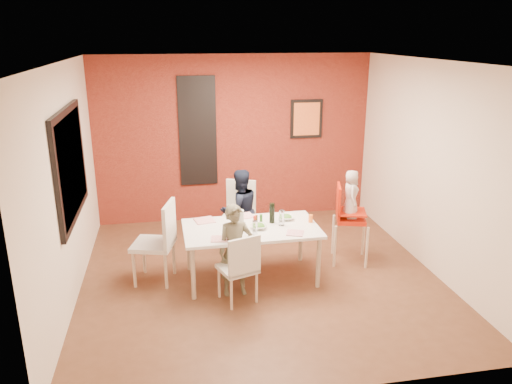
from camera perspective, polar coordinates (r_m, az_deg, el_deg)
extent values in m
plane|color=brown|center=(6.57, 0.48, -9.55)|extent=(4.50, 4.50, 0.00)
cube|color=silver|center=(5.84, 0.55, 14.69)|extent=(4.50, 4.50, 0.02)
cube|color=#F2E1C8|center=(8.22, -2.47, 6.08)|extent=(4.50, 0.02, 2.70)
cube|color=#F2E1C8|center=(4.01, 6.64, -6.88)|extent=(4.50, 0.02, 2.70)
cube|color=#F2E1C8|center=(6.07, -20.82, 0.67)|extent=(0.02, 4.50, 2.70)
cube|color=#F2E1C8|center=(6.84, 19.37, 2.68)|extent=(0.02, 4.50, 2.70)
cube|color=maroon|center=(8.20, -2.45, 6.06)|extent=(4.50, 0.02, 2.70)
cube|color=black|center=(6.21, -20.45, 2.99)|extent=(0.05, 1.70, 1.30)
cube|color=black|center=(6.20, -20.31, 3.00)|extent=(0.02, 1.55, 1.15)
cube|color=silver|center=(8.10, -6.68, 6.88)|extent=(0.55, 0.03, 1.70)
cube|color=black|center=(8.10, -6.68, 6.88)|extent=(0.60, 0.03, 1.76)
cube|color=black|center=(8.38, 5.78, 8.31)|extent=(0.54, 0.03, 0.64)
cube|color=orange|center=(8.36, 5.81, 8.30)|extent=(0.44, 0.01, 0.54)
cube|color=white|center=(6.23, -0.56, -4.22)|extent=(1.69, 0.95, 0.04)
cylinder|color=tan|center=(5.94, -7.20, -9.23)|extent=(0.06, 0.06, 0.66)
cylinder|color=tan|center=(6.65, -7.70, -6.21)|extent=(0.06, 0.06, 0.66)
cylinder|color=tan|center=(6.21, 7.15, -8.00)|extent=(0.06, 0.06, 0.66)
cylinder|color=tan|center=(6.89, 5.14, -5.24)|extent=(0.06, 0.06, 0.66)
cube|color=silver|center=(5.85, -2.14, -8.73)|extent=(0.50, 0.50, 0.05)
cube|color=silver|center=(5.61, -1.32, -7.39)|extent=(0.39, 0.16, 0.45)
cylinder|color=#C8AF94|center=(6.14, -1.45, -9.58)|extent=(0.03, 0.03, 0.39)
cylinder|color=#C8AF94|center=(5.89, 0.05, -10.85)|extent=(0.03, 0.03, 0.39)
cylinder|color=#C8AF94|center=(6.01, -4.24, -10.25)|extent=(0.03, 0.03, 0.39)
cylinder|color=#C8AF94|center=(5.75, -2.83, -11.60)|extent=(0.03, 0.03, 0.39)
cube|color=white|center=(7.29, -2.05, -2.81)|extent=(0.57, 0.57, 0.05)
cube|color=white|center=(7.39, -1.71, -0.46)|extent=(0.43, 0.20, 0.50)
cylinder|color=beige|center=(7.26, -3.74, -4.94)|extent=(0.04, 0.04, 0.43)
cylinder|color=beige|center=(7.58, -3.05, -3.91)|extent=(0.04, 0.04, 0.43)
cylinder|color=beige|center=(7.18, -0.94, -5.17)|extent=(0.04, 0.04, 0.43)
cylinder|color=beige|center=(7.51, -0.37, -4.11)|extent=(0.04, 0.04, 0.43)
cube|color=silver|center=(6.38, -11.66, -5.88)|extent=(0.60, 0.60, 0.06)
cube|color=silver|center=(6.22, -9.87, -3.66)|extent=(0.17, 0.48, 0.55)
cylinder|color=#C2AA90|center=(6.71, -12.69, -7.13)|extent=(0.04, 0.04, 0.48)
cylinder|color=#C2AA90|center=(6.61, -9.38, -7.34)|extent=(0.04, 0.04, 0.48)
cylinder|color=#C2AA90|center=(6.37, -13.75, -8.60)|extent=(0.04, 0.04, 0.48)
cylinder|color=#C2AA90|center=(6.26, -10.27, -8.86)|extent=(0.04, 0.04, 0.48)
cube|color=red|center=(6.86, 10.79, -3.06)|extent=(0.47, 0.47, 0.06)
cube|color=red|center=(6.76, 9.41, -1.05)|extent=(0.14, 0.37, 0.44)
cube|color=red|center=(6.83, 10.84, -2.23)|extent=(0.47, 0.47, 0.02)
cylinder|color=beige|center=(6.81, 12.56, -6.24)|extent=(0.04, 0.04, 0.58)
cylinder|color=beige|center=(6.77, 9.00, -6.17)|extent=(0.04, 0.04, 0.58)
cylinder|color=beige|center=(7.20, 12.18, -4.88)|extent=(0.04, 0.04, 0.58)
cylinder|color=beige|center=(7.16, 8.81, -4.81)|extent=(0.04, 0.04, 0.58)
imported|color=brown|center=(5.92, -2.38, -6.68)|extent=(0.43, 0.29, 1.13)
imported|color=black|center=(7.09, -1.87, -2.13)|extent=(0.70, 0.62, 1.20)
imported|color=beige|center=(6.74, 10.80, -0.25)|extent=(0.27, 0.36, 0.66)
cube|color=white|center=(5.89, -4.20, -5.36)|extent=(0.22, 0.22, 0.01)
cube|color=white|center=(6.59, -1.31, -2.73)|extent=(0.26, 0.26, 0.01)
cube|color=white|center=(6.06, 4.49, -4.69)|extent=(0.26, 0.26, 0.01)
cube|color=white|center=(6.47, -5.90, -3.24)|extent=(0.28, 0.28, 0.01)
imported|color=white|center=(6.18, 0.32, -3.97)|extent=(0.23, 0.23, 0.05)
imported|color=white|center=(6.49, 3.45, -2.94)|extent=(0.22, 0.22, 0.05)
cylinder|color=black|center=(6.34, 1.84, -2.42)|extent=(0.07, 0.07, 0.26)
cylinder|color=silver|center=(5.96, -0.12, -4.13)|extent=(0.06, 0.06, 0.18)
cylinder|color=white|center=(6.27, 2.94, -2.96)|extent=(0.07, 0.07, 0.20)
cylinder|color=white|center=(6.06, -1.96, -3.32)|extent=(0.12, 0.12, 0.27)
cylinder|color=red|center=(6.25, -0.15, -3.32)|extent=(0.03, 0.03, 0.13)
cylinder|color=#2D6722|center=(6.28, 0.58, -3.17)|extent=(0.04, 0.04, 0.14)
cylinder|color=brown|center=(6.29, 0.04, -3.20)|extent=(0.03, 0.03, 0.13)
cylinder|color=orange|center=(6.41, 6.26, -3.03)|extent=(0.06, 0.06, 0.10)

